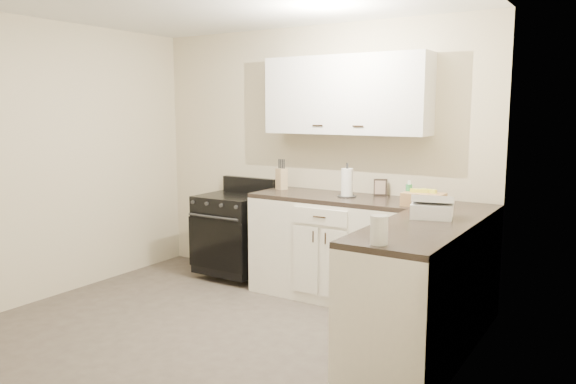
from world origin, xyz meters
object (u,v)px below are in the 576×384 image
Objects in this scene: stove at (232,233)px; paper_towel at (347,183)px; countertop_grill at (432,210)px; knife_block at (282,179)px; wicker_basket at (424,199)px.

stove is 1.41m from paper_towel.
paper_towel reaches higher than countertop_grill.
knife_block is 0.71× the size of countertop_grill.
wicker_basket is 1.12× the size of countertop_grill.
stove is 0.79m from knife_block.
stove is 3.10× the size of paper_towel.
wicker_basket is (0.74, -0.10, -0.07)m from paper_towel.
stove is at bearing 153.60° from countertop_grill.
knife_block is at bearing 12.97° from stove.
wicker_basket is at bearing -2.09° from stove.
paper_towel is (0.75, -0.09, 0.02)m from knife_block.
paper_towel reaches higher than stove.
countertop_grill is at bearing -29.82° from paper_towel.
paper_towel is (1.27, 0.03, 0.61)m from stove.
paper_towel reaches higher than knife_block.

